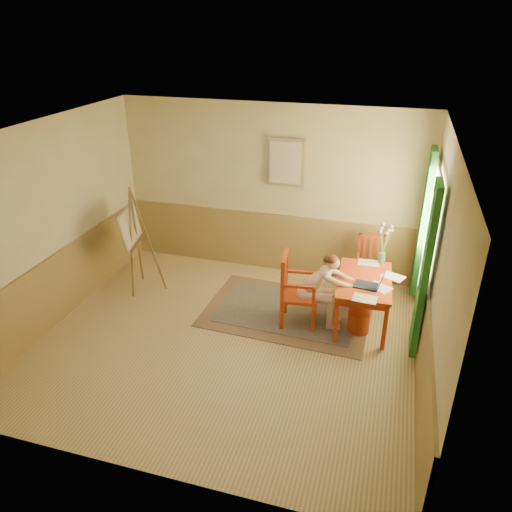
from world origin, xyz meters
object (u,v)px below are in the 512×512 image
(figure, at_px, (320,287))
(laptop, at_px, (371,284))
(easel, at_px, (132,230))
(table, at_px, (364,285))
(chair_left, at_px, (296,290))
(chair_back, at_px, (370,267))

(figure, relative_size, laptop, 2.75)
(laptop, distance_m, easel, 3.65)
(table, relative_size, chair_left, 1.16)
(table, xyz_separation_m, chair_back, (0.02, 0.85, -0.15))
(chair_left, xyz_separation_m, laptop, (1.00, 0.05, 0.23))
(chair_back, height_order, figure, figure)
(figure, bearing_deg, chair_back, 60.38)
(chair_back, relative_size, laptop, 2.38)
(easel, bearing_deg, table, -0.43)
(table, relative_size, chair_back, 1.28)
(figure, xyz_separation_m, laptop, (0.67, 0.01, 0.15))
(laptop, bearing_deg, easel, 176.49)
(table, distance_m, chair_left, 0.95)
(chair_left, xyz_separation_m, chair_back, (0.93, 1.10, -0.05))
(chair_back, distance_m, laptop, 1.09)
(chair_left, bearing_deg, laptop, 2.84)
(table, relative_size, laptop, 3.05)
(figure, bearing_deg, table, 19.30)
(chair_back, distance_m, figure, 1.22)
(chair_back, bearing_deg, table, -91.45)
(chair_left, bearing_deg, easel, 174.09)
(table, height_order, figure, figure)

